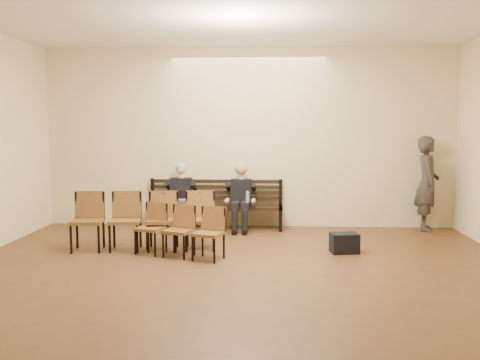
% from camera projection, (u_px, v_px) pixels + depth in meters
% --- Properties ---
extents(ground, '(10.00, 10.00, 0.00)m').
position_uv_depth(ground, '(227.00, 314.00, 5.69)').
color(ground, brown).
rests_on(ground, ground).
extents(room_walls, '(8.02, 10.01, 3.51)m').
position_uv_depth(room_walls, '(232.00, 79.00, 6.20)').
color(room_walls, beige).
rests_on(room_walls, ground).
extents(bench, '(2.60, 0.90, 0.45)m').
position_uv_depth(bench, '(215.00, 217.00, 10.32)').
color(bench, black).
rests_on(bench, ground).
extents(seated_man, '(0.51, 0.70, 1.22)m').
position_uv_depth(seated_man, '(180.00, 198.00, 10.20)').
color(seated_man, black).
rests_on(seated_man, ground).
extents(seated_woman, '(0.49, 0.68, 1.14)m').
position_uv_depth(seated_woman, '(241.00, 201.00, 10.13)').
color(seated_woman, black).
rests_on(seated_woman, ground).
extents(laptop, '(0.38, 0.31, 0.26)m').
position_uv_depth(laptop, '(180.00, 201.00, 10.02)').
color(laptop, silver).
rests_on(laptop, bench).
extents(water_bottle, '(0.08, 0.08, 0.22)m').
position_uv_depth(water_bottle, '(248.00, 203.00, 9.87)').
color(water_bottle, silver).
rests_on(water_bottle, bench).
extents(bag, '(0.47, 0.36, 0.31)m').
position_uv_depth(bag, '(344.00, 243.00, 8.39)').
color(bag, black).
rests_on(bag, ground).
extents(passerby, '(0.60, 0.82, 2.07)m').
position_uv_depth(passerby, '(427.00, 176.00, 10.09)').
color(passerby, '#37322D').
rests_on(passerby, ground).
extents(chair_row_front, '(2.33, 0.76, 0.94)m').
position_uv_depth(chair_row_front, '(144.00, 221.00, 8.56)').
color(chair_row_front, brown).
rests_on(chair_row_front, ground).
extents(chair_row_back, '(1.48, 0.89, 0.79)m').
position_uv_depth(chair_row_back, '(179.00, 231.00, 8.13)').
color(chair_row_back, brown).
rests_on(chair_row_back, ground).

